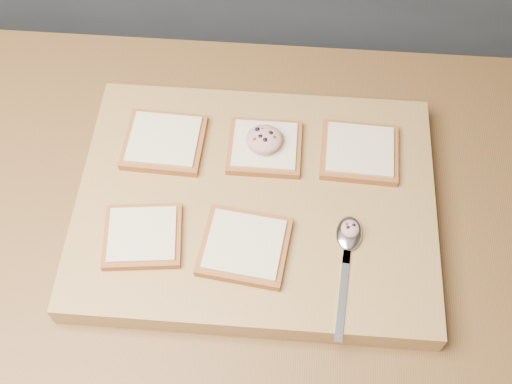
{
  "coord_description": "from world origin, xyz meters",
  "views": [
    {
      "loc": [
        0.12,
        -0.46,
        1.77
      ],
      "look_at": [
        0.08,
        0.04,
        0.96
      ],
      "focal_mm": 45.0,
      "sensor_mm": 36.0,
      "label": 1
    }
  ],
  "objects_px": {
    "spoon": "(348,242)",
    "tuna_salad_dollop": "(264,139)",
    "cutting_board": "(256,204)",
    "bread_far_center": "(265,147)"
  },
  "relations": [
    {
      "from": "cutting_board",
      "to": "spoon",
      "type": "bearing_deg",
      "value": -26.61
    },
    {
      "from": "spoon",
      "to": "tuna_salad_dollop",
      "type": "bearing_deg",
      "value": 130.14
    },
    {
      "from": "cutting_board",
      "to": "spoon",
      "type": "height_order",
      "value": "spoon"
    },
    {
      "from": "tuna_salad_dollop",
      "to": "spoon",
      "type": "xyz_separation_m",
      "value": [
        0.13,
        -0.16,
        -0.02
      ]
    },
    {
      "from": "tuna_salad_dollop",
      "to": "spoon",
      "type": "height_order",
      "value": "tuna_salad_dollop"
    },
    {
      "from": "cutting_board",
      "to": "bread_far_center",
      "type": "bearing_deg",
      "value": 85.43
    },
    {
      "from": "bread_far_center",
      "to": "tuna_salad_dollop",
      "type": "distance_m",
      "value": 0.02
    },
    {
      "from": "bread_far_center",
      "to": "spoon",
      "type": "xyz_separation_m",
      "value": [
        0.13,
        -0.16,
        -0.0
      ]
    },
    {
      "from": "bread_far_center",
      "to": "tuna_salad_dollop",
      "type": "height_order",
      "value": "tuna_salad_dollop"
    },
    {
      "from": "cutting_board",
      "to": "tuna_salad_dollop",
      "type": "xyz_separation_m",
      "value": [
        0.01,
        0.09,
        0.05
      ]
    }
  ]
}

